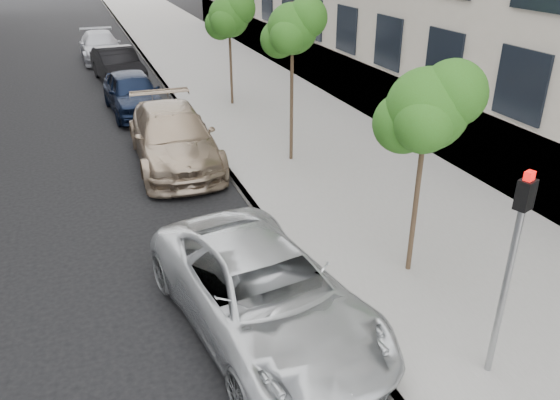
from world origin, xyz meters
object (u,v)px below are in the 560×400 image
tree_near (428,109)px  signal_pole (512,255)px  sedan_blue (133,93)px  minivan (263,293)px  sedan_black (118,65)px  sedan_rear (101,46)px  tree_far (230,16)px  tree_mid (293,29)px  suv (173,137)px

tree_near → signal_pole: (-0.43, -2.91, -1.26)m
signal_pole → sedan_blue: 16.83m
minivan → sedan_black: bearing=83.1°
sedan_blue → sedan_rear: (-0.46, 10.89, -0.04)m
sedan_black → signal_pole: bearing=-88.5°
tree_far → sedan_blue: tree_far is taller
tree_mid → sedan_black: bearing=107.6°
signal_pole → minivan: (-2.90, 2.31, -1.46)m
tree_mid → tree_far: 6.52m
minivan → sedan_black: 19.44m
sedan_black → sedan_blue: bearing=-96.8°
signal_pole → suv: (-2.90, 10.63, -1.39)m
tree_mid → tree_far: bearing=90.0°
tree_mid → sedan_black: tree_mid is taller
tree_far → sedan_rear: bearing=110.6°
signal_pole → minivan: bearing=121.1°
tree_far → sedan_rear: size_ratio=0.82×
sedan_rear → tree_near: bearing=-81.0°
minivan → sedan_blue: bearing=83.5°
signal_pole → sedan_rear: (-3.86, 27.31, -1.46)m
suv → sedan_blue: 5.81m
sedan_blue → sedan_rear: sedan_blue is taller
tree_mid → tree_far: tree_mid is taller
tree_mid → sedan_rear: (-4.29, 17.90, -3.19)m
tree_near → sedan_blue: 14.29m
minivan → suv: bearing=81.4°
sedan_blue → suv: bearing=-88.5°
tree_mid → signal_pole: bearing=-92.6°
tree_mid → sedan_black: (-3.90, 12.33, -3.16)m
minivan → sedan_rear: (-0.96, 25.01, -0.01)m
tree_near → tree_far: size_ratio=0.99×
minivan → sedan_blue: size_ratio=1.17×
suv → sedan_rear: suv is taller
tree_mid → sedan_rear: 18.68m
minivan → tree_near: bearing=1.7°
tree_far → sedan_black: bearing=123.8°
tree_far → sedan_black: (-3.90, 5.83, -2.71)m
tree_mid → signal_pole: 9.58m
tree_mid → tree_far: (0.00, 6.50, -0.45)m
tree_near → sedan_rear: (-4.29, 24.40, -2.72)m
tree_far → suv: 6.79m
tree_far → sedan_black: tree_far is taller
tree_near → sedan_blue: size_ratio=0.90×
tree_far → signal_pole: tree_far is taller
sedan_black → sedan_rear: 5.59m
minivan → sedan_blue: 14.12m
suv → sedan_rear: bearing=94.9°
tree_near → suv: size_ratio=0.74×
sedan_blue → tree_far: bearing=-11.1°
tree_near → tree_far: tree_far is taller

